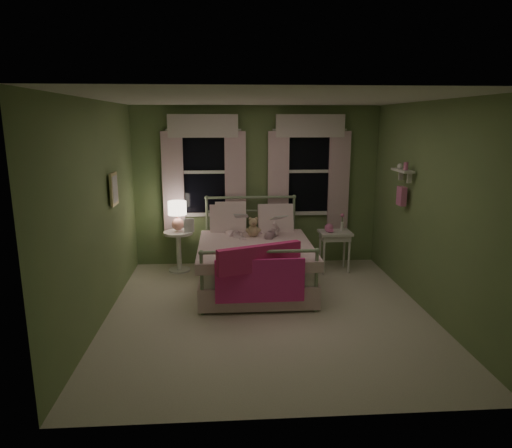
{
  "coord_description": "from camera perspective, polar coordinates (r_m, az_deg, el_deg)",
  "views": [
    {
      "loc": [
        -0.51,
        -5.34,
        2.36
      ],
      "look_at": [
        -0.11,
        0.64,
        1.0
      ],
      "focal_mm": 32.0,
      "sensor_mm": 36.0,
      "label": 1
    }
  ],
  "objects": [
    {
      "name": "wall_shelf",
      "position": [
        6.56,
        17.81,
        4.85
      ],
      "size": [
        0.15,
        0.5,
        0.6
      ],
      "color": "white",
      "rests_on": "room_shell"
    },
    {
      "name": "table_lamp",
      "position": [
        7.23,
        -9.8,
        1.4
      ],
      "size": [
        0.29,
        0.29,
        0.46
      ],
      "color": "#FAA394",
      "rests_on": "nightstand_left"
    },
    {
      "name": "window_left",
      "position": [
        7.41,
        -6.51,
        7.0
      ],
      "size": [
        1.34,
        0.13,
        1.96
      ],
      "color": "black",
      "rests_on": "room_shell"
    },
    {
      "name": "nightstand_left",
      "position": [
        7.36,
        -9.65,
        -2.69
      ],
      "size": [
        0.46,
        0.46,
        0.65
      ],
      "color": "white",
      "rests_on": "ground"
    },
    {
      "name": "book_right",
      "position": [
        6.69,
        2.09,
        0.35
      ],
      "size": [
        0.22,
        0.16,
        0.26
      ],
      "primitive_type": "imported",
      "rotation": [
        1.22,
        0.0,
        0.28
      ],
      "color": "beige",
      "rests_on": "child_right"
    },
    {
      "name": "window_right",
      "position": [
        7.53,
        6.63,
        7.08
      ],
      "size": [
        1.34,
        0.13,
        1.96
      ],
      "color": "black",
      "rests_on": "room_shell"
    },
    {
      "name": "pink_toy",
      "position": [
        7.27,
        9.12,
        -0.5
      ],
      "size": [
        0.14,
        0.19,
        0.14
      ],
      "color": "pink",
      "rests_on": "nightstand_right"
    },
    {
      "name": "bed",
      "position": [
        6.63,
        -0.25,
        -4.62
      ],
      "size": [
        1.58,
        2.04,
        1.18
      ],
      "color": "white",
      "rests_on": "ground"
    },
    {
      "name": "room_shell",
      "position": [
        5.46,
        1.6,
        1.6
      ],
      "size": [
        4.2,
        4.2,
        4.2
      ],
      "color": "white",
      "rests_on": "ground"
    },
    {
      "name": "book_left",
      "position": [
        6.65,
        -2.71,
        0.64
      ],
      "size": [
        0.21,
        0.14,
        0.26
      ],
      "primitive_type": "imported",
      "rotation": [
        1.22,
        0.0,
        -0.13
      ],
      "color": "beige",
      "rests_on": "child_left"
    },
    {
      "name": "pink_throw",
      "position": [
        5.59,
        0.47,
        -5.44
      ],
      "size": [
        1.1,
        0.49,
        0.71
      ],
      "color": "#E02B73",
      "rests_on": "bed"
    },
    {
      "name": "teddy_bear",
      "position": [
        6.78,
        -0.35,
        -0.57
      ],
      "size": [
        0.23,
        0.18,
        0.31
      ],
      "color": "tan",
      "rests_on": "bed"
    },
    {
      "name": "child_right",
      "position": [
        6.93,
        1.88,
        1.0
      ],
      "size": [
        0.42,
        0.36,
        0.75
      ],
      "primitive_type": "imported",
      "rotation": [
        0.0,
        0.0,
        2.9
      ],
      "color": "#F7D1DD",
      "rests_on": "bed"
    },
    {
      "name": "bud_vase",
      "position": [
        7.36,
        10.72,
        0.24
      ],
      "size": [
        0.06,
        0.06,
        0.28
      ],
      "color": "white",
      "rests_on": "nightstand_right"
    },
    {
      "name": "nightstand_right",
      "position": [
        7.34,
        9.83,
        -1.68
      ],
      "size": [
        0.5,
        0.4,
        0.64
      ],
      "color": "white",
      "rests_on": "ground"
    },
    {
      "name": "framed_picture",
      "position": [
        6.17,
        -17.33,
        4.19
      ],
      "size": [
        0.03,
        0.32,
        0.42
      ],
      "color": "beige",
      "rests_on": "room_shell"
    },
    {
      "name": "book_nightstand",
      "position": [
        7.21,
        -8.99,
        -1.02
      ],
      "size": [
        0.2,
        0.25,
        0.02
      ],
      "primitive_type": "imported",
      "rotation": [
        0.0,
        0.0,
        0.19
      ],
      "color": "beige",
      "rests_on": "nightstand_left"
    },
    {
      "name": "child_left",
      "position": [
        6.89,
        -2.76,
        0.93
      ],
      "size": [
        0.32,
        0.26,
        0.75
      ],
      "primitive_type": "imported",
      "rotation": [
        0.0,
        0.0,
        3.48
      ],
      "color": "#F7D1DD",
      "rests_on": "bed"
    }
  ]
}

